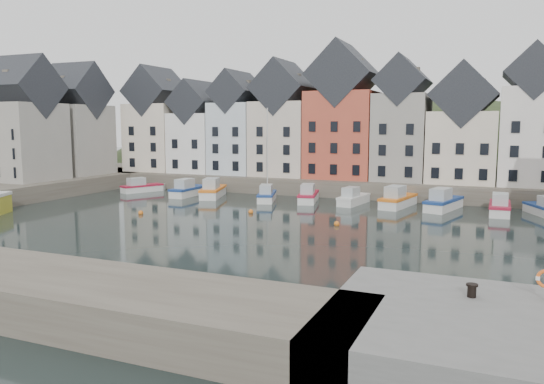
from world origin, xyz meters
The scene contains 16 objects.
ground centered at (0.00, 0.00, 0.00)m, with size 260.00×260.00×0.00m, color black.
far_quay centered at (0.00, 30.00, 1.00)m, with size 90.00×16.00×2.00m, color brown.
hillside centered at (0.02, 56.00, -17.96)m, with size 153.60×70.40×64.00m.
far_terrace centered at (3.21, 28.00, 8.88)m, with size 72.37×8.16×17.78m.
left_terrace centered at (-36.00, 13.50, 8.88)m, with size 7.65×17.00×15.69m.
mooring_buoys centered at (-4.00, 5.33, 0.15)m, with size 20.50×5.50×0.50m.
boat_a centered at (-24.93, 17.66, 0.65)m, with size 3.92×5.87×2.17m.
boat_b centered at (-16.93, 16.70, 0.74)m, with size 2.02×6.50×2.49m.
boat_c centered at (-13.51, 16.99, 0.80)m, with size 4.19×7.34×2.69m.
boat_d centered at (-5.92, 16.51, 0.73)m, with size 3.50×6.12×11.18m.
boat_e centered at (-1.15, 17.82, 0.72)m, with size 3.29×6.54×2.41m.
boat_f centered at (4.19, 17.92, 0.67)m, with size 2.63×6.06×2.25m.
boat_g centered at (9.19, 17.98, 0.79)m, with size 3.34×7.21×2.66m.
boat_h centered at (14.01, 17.80, 0.79)m, with size 3.73×7.21×2.65m.
boat_i centered at (19.56, 17.24, 0.73)m, with size 2.00×6.37×2.44m.
mooring_bollard centered at (18.34, -17.91, 2.31)m, with size 0.48×0.48×0.56m.
Camera 1 is at (19.00, -40.62, 9.11)m, focal length 35.00 mm.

